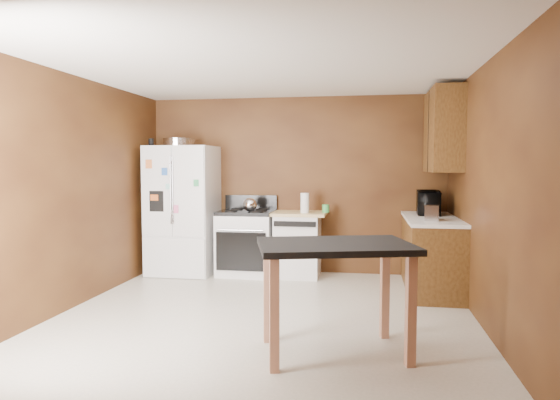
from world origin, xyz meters
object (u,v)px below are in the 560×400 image
(paper_towel, at_px, (305,203))
(island, at_px, (335,260))
(green_canister, at_px, (326,208))
(roasting_pan, at_px, (179,142))
(refrigerator, at_px, (183,210))
(pen_cup, at_px, (151,142))
(kettle, at_px, (250,205))
(toaster, at_px, (432,212))
(gas_range, at_px, (247,242))
(dishwasher, at_px, (298,244))
(microwave, at_px, (429,204))

(paper_towel, relative_size, island, 0.19)
(green_canister, bearing_deg, roasting_pan, -177.75)
(paper_towel, distance_m, refrigerator, 1.75)
(island, bearing_deg, pen_cup, 135.98)
(kettle, relative_size, paper_towel, 0.70)
(kettle, distance_m, green_canister, 1.04)
(roasting_pan, height_order, toaster, roasting_pan)
(toaster, xyz_separation_m, island, (-0.99, -1.94, -0.22))
(green_canister, relative_size, gas_range, 0.10)
(paper_towel, height_order, dishwasher, paper_towel)
(kettle, relative_size, toaster, 0.76)
(paper_towel, height_order, microwave, microwave)
(gas_range, xyz_separation_m, dishwasher, (0.72, 0.02, -0.01))
(island, bearing_deg, kettle, 116.69)
(kettle, height_order, dishwasher, kettle)
(kettle, distance_m, gas_range, 0.55)
(gas_range, bearing_deg, kettle, -58.68)
(toaster, bearing_deg, roasting_pan, 176.44)
(roasting_pan, xyz_separation_m, pen_cup, (-0.39, -0.06, -0.00))
(roasting_pan, bearing_deg, toaster, -13.06)
(paper_towel, bearing_deg, pen_cup, -179.84)
(paper_towel, relative_size, green_canister, 2.50)
(roasting_pan, xyz_separation_m, microwave, (3.40, -0.09, -0.82))
(toaster, xyz_separation_m, dishwasher, (-1.67, 0.84, -0.54))
(green_canister, bearing_deg, paper_towel, -154.40)
(microwave, xyz_separation_m, refrigerator, (-3.35, 0.07, -0.14))
(pen_cup, height_order, dishwasher, pen_cup)
(microwave, relative_size, dishwasher, 0.57)
(refrigerator, relative_size, gas_range, 1.64)
(roasting_pan, bearing_deg, pen_cup, -172.03)
(microwave, bearing_deg, toaster, 178.87)
(roasting_pan, bearing_deg, microwave, -1.58)
(toaster, bearing_deg, pen_cup, 178.58)
(microwave, xyz_separation_m, dishwasher, (-1.72, 0.16, -0.59))
(pen_cup, xyz_separation_m, gas_range, (1.35, 0.10, -1.39))
(microwave, bearing_deg, green_canister, 85.01)
(dishwasher, bearing_deg, toaster, -26.76)
(microwave, bearing_deg, gas_range, 89.30)
(pen_cup, relative_size, dishwasher, 0.12)
(pen_cup, distance_m, toaster, 3.91)
(gas_range, distance_m, island, 3.11)
(paper_towel, relative_size, toaster, 1.09)
(paper_towel, xyz_separation_m, dishwasher, (-0.11, 0.11, -0.57))
(kettle, relative_size, microwave, 0.37)
(kettle, bearing_deg, island, -63.31)
(kettle, distance_m, dishwasher, 0.85)
(refrigerator, distance_m, dishwasher, 1.69)
(microwave, xyz_separation_m, gas_range, (-2.44, 0.14, -0.58))
(roasting_pan, relative_size, toaster, 1.79)
(dishwasher, bearing_deg, refrigerator, -177.02)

